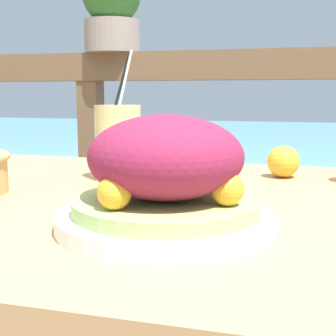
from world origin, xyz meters
The scene contains 7 objects.
patio_table centered at (0.00, 0.00, 0.65)m, with size 1.08×0.82×0.76m.
railing_fence centered at (0.00, 0.75, 0.75)m, with size 2.80×0.08×1.06m.
sea_backdrop centered at (0.00, 3.25, 0.28)m, with size 12.00×4.00×0.57m.
salad_plate centered at (0.06, -0.16, 0.82)m, with size 0.28×0.28×0.14m.
drink_glass centered at (-0.12, 0.13, 0.83)m, with size 0.09×0.09×0.25m.
potted_plant centered at (-0.37, 0.75, 1.20)m, with size 0.19×0.19×0.28m.
orange_near_glass centered at (0.20, 0.24, 0.79)m, with size 0.06×0.06×0.06m.
Camera 1 is at (0.21, -0.72, 0.93)m, focal length 50.00 mm.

